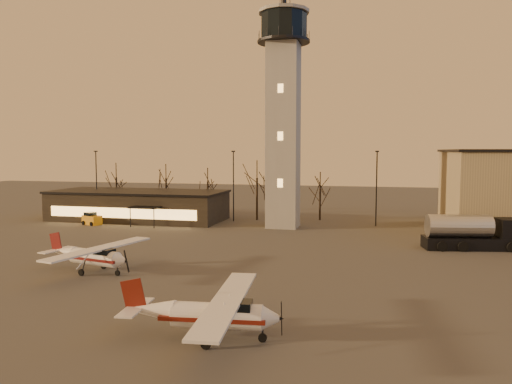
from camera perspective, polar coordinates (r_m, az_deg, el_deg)
ground at (r=38.05m, az=-5.48°, el=-10.72°), size 220.00×220.00×0.00m
control_tower at (r=66.03m, az=3.15°, el=10.11°), size 6.80×6.80×32.60m
terminal at (r=75.26m, az=-13.31°, el=-1.47°), size 25.40×12.20×4.30m
light_poles at (r=66.80m, az=3.69°, el=0.67°), size 58.50×12.25×10.14m
tree_row at (r=78.27m, az=-5.54°, el=1.64°), size 37.20×9.20×8.80m
cessna_front at (r=27.58m, az=-4.16°, el=-14.37°), size 9.34×11.77×3.23m
cessna_rear at (r=43.82m, az=-17.77°, el=-7.43°), size 9.01×11.32×3.12m
fuel_truck at (r=56.16m, az=23.42°, el=-4.58°), size 10.03×4.57×3.60m
service_cart at (r=72.22m, az=-18.26°, el=-3.05°), size 3.03×2.47×1.70m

